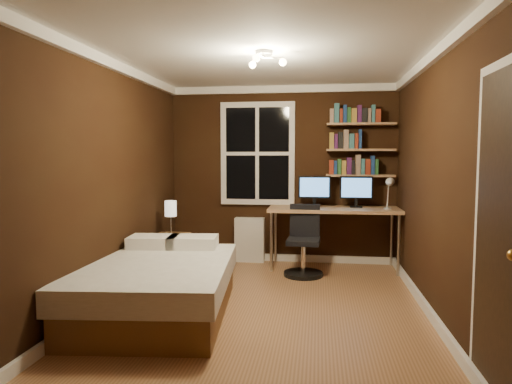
# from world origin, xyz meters

# --- Properties ---
(floor) EXTENTS (4.20, 4.20, 0.00)m
(floor) POSITION_xyz_m (0.00, 0.00, 0.00)
(floor) COLOR brown
(floor) RESTS_ON ground
(wall_back) EXTENTS (3.20, 0.04, 2.50)m
(wall_back) POSITION_xyz_m (0.00, 2.10, 1.25)
(wall_back) COLOR black
(wall_back) RESTS_ON ground
(wall_left) EXTENTS (0.04, 4.20, 2.50)m
(wall_left) POSITION_xyz_m (-1.60, 0.00, 1.25)
(wall_left) COLOR black
(wall_left) RESTS_ON ground
(wall_right) EXTENTS (0.04, 4.20, 2.50)m
(wall_right) POSITION_xyz_m (1.60, 0.00, 1.25)
(wall_right) COLOR black
(wall_right) RESTS_ON ground
(ceiling) EXTENTS (3.20, 4.20, 0.02)m
(ceiling) POSITION_xyz_m (0.00, 0.00, 2.50)
(ceiling) COLOR white
(ceiling) RESTS_ON wall_back
(window) EXTENTS (1.06, 0.06, 1.46)m
(window) POSITION_xyz_m (-0.35, 2.06, 1.55)
(window) COLOR white
(window) RESTS_ON wall_back
(door) EXTENTS (0.03, 0.82, 2.05)m
(door) POSITION_xyz_m (1.59, -1.55, 1.02)
(door) COLOR black
(door) RESTS_ON ground
(ceiling_fixture) EXTENTS (0.44, 0.44, 0.18)m
(ceiling_fixture) POSITION_xyz_m (0.00, -0.10, 2.40)
(ceiling_fixture) COLOR beige
(ceiling_fixture) RESTS_ON ceiling
(bookshelf_lower) EXTENTS (0.92, 0.22, 0.03)m
(bookshelf_lower) POSITION_xyz_m (1.08, 1.98, 1.25)
(bookshelf_lower) COLOR #9B704B
(bookshelf_lower) RESTS_ON wall_back
(books_row_lower) EXTENTS (0.66, 0.16, 0.23)m
(books_row_lower) POSITION_xyz_m (1.08, 1.98, 1.38)
(books_row_lower) COLOR maroon
(books_row_lower) RESTS_ON bookshelf_lower
(bookshelf_middle) EXTENTS (0.92, 0.22, 0.03)m
(bookshelf_middle) POSITION_xyz_m (1.08, 1.98, 1.60)
(bookshelf_middle) COLOR #9B704B
(bookshelf_middle) RESTS_ON wall_back
(books_row_middle) EXTENTS (0.42, 0.16, 0.23)m
(books_row_middle) POSITION_xyz_m (1.08, 1.98, 1.73)
(books_row_middle) COLOR navy
(books_row_middle) RESTS_ON bookshelf_middle
(bookshelf_upper) EXTENTS (0.92, 0.22, 0.03)m
(bookshelf_upper) POSITION_xyz_m (1.08, 1.98, 1.95)
(bookshelf_upper) COLOR #9B704B
(bookshelf_upper) RESTS_ON wall_back
(books_row_upper) EXTENTS (0.66, 0.16, 0.23)m
(books_row_upper) POSITION_xyz_m (1.08, 1.98, 2.08)
(books_row_upper) COLOR #25572A
(books_row_upper) RESTS_ON bookshelf_upper
(bed) EXTENTS (1.53, 2.00, 0.64)m
(bed) POSITION_xyz_m (-1.00, -0.28, 0.27)
(bed) COLOR brown
(bed) RESTS_ON ground
(nightstand) EXTENTS (0.43, 0.43, 0.51)m
(nightstand) POSITION_xyz_m (-1.36, 1.19, 0.26)
(nightstand) COLOR brown
(nightstand) RESTS_ON ground
(bedside_lamp) EXTENTS (0.15, 0.15, 0.44)m
(bedside_lamp) POSITION_xyz_m (-1.36, 1.19, 0.73)
(bedside_lamp) COLOR beige
(bedside_lamp) RESTS_ON nightstand
(radiator) EXTENTS (0.42, 0.15, 0.63)m
(radiator) POSITION_xyz_m (-0.45, 1.99, 0.32)
(radiator) COLOR white
(radiator) RESTS_ON ground
(desk) EXTENTS (1.74, 0.65, 0.83)m
(desk) POSITION_xyz_m (0.72, 1.75, 0.77)
(desk) COLOR #9B704B
(desk) RESTS_ON ground
(monitor_left) EXTENTS (0.44, 0.12, 0.42)m
(monitor_left) POSITION_xyz_m (0.46, 1.84, 1.04)
(monitor_left) COLOR black
(monitor_left) RESTS_ON desk
(monitor_right) EXTENTS (0.44, 0.12, 0.42)m
(monitor_right) POSITION_xyz_m (1.02, 1.84, 1.04)
(monitor_right) COLOR black
(monitor_right) RESTS_ON desk
(desk_lamp) EXTENTS (0.14, 0.32, 0.44)m
(desk_lamp) POSITION_xyz_m (1.41, 1.60, 1.05)
(desk_lamp) COLOR silver
(desk_lamp) RESTS_ON desk
(office_chair) EXTENTS (0.49, 0.49, 0.90)m
(office_chair) POSITION_xyz_m (0.34, 1.35, 0.33)
(office_chair) COLOR black
(office_chair) RESTS_ON ground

